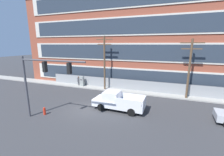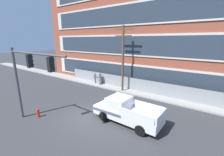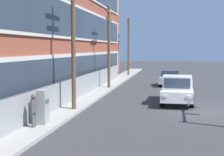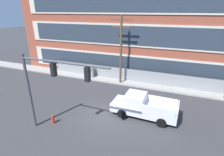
{
  "view_description": "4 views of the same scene",
  "coord_description": "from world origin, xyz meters",
  "px_view_note": "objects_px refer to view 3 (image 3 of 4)",
  "views": [
    {
      "loc": [
        7.8,
        -13.16,
        6.91
      ],
      "look_at": [
        1.51,
        3.98,
        2.79
      ],
      "focal_mm": 24.0,
      "sensor_mm": 36.0,
      "label": 1
    },
    {
      "loc": [
        8.57,
        -8.29,
        6.45
      ],
      "look_at": [
        0.43,
        3.16,
        2.85
      ],
      "focal_mm": 24.0,
      "sensor_mm": 36.0,
      "label": 2
    },
    {
      "loc": [
        -20.55,
        1.55,
        3.78
      ],
      "look_at": [
        -0.52,
        5.11,
        2.01
      ],
      "focal_mm": 55.0,
      "sensor_mm": 36.0,
      "label": 3
    },
    {
      "loc": [
        5.47,
        -11.84,
        8.63
      ],
      "look_at": [
        -0.64,
        3.79,
        2.07
      ],
      "focal_mm": 28.0,
      "sensor_mm": 36.0,
      "label": 4
    }
  ],
  "objects_px": {
    "utility_pole_midblock": "(109,43)",
    "electrical_cabinet": "(43,109)",
    "sedan_silver": "(170,78)",
    "utility_pole_near_corner": "(73,36)",
    "pickup_truck_white": "(177,90)",
    "utility_pole_far_east": "(129,44)",
    "pedestrian_near_cabinet": "(34,110)"
  },
  "relations": [
    {
      "from": "sedan_silver",
      "to": "utility_pole_far_east",
      "type": "bearing_deg",
      "value": 27.31
    },
    {
      "from": "utility_pole_near_corner",
      "to": "electrical_cabinet",
      "type": "relative_size",
      "value": 4.51
    },
    {
      "from": "utility_pole_near_corner",
      "to": "pedestrian_near_cabinet",
      "type": "distance_m",
      "value": 6.1
    },
    {
      "from": "sedan_silver",
      "to": "pedestrian_near_cabinet",
      "type": "xyz_separation_m",
      "value": [
        -20.33,
        6.05,
        0.18
      ]
    },
    {
      "from": "electrical_cabinet",
      "to": "sedan_silver",
      "type": "bearing_deg",
      "value": -16.7
    },
    {
      "from": "utility_pole_far_east",
      "to": "utility_pole_near_corner",
      "type": "bearing_deg",
      "value": -179.75
    },
    {
      "from": "utility_pole_near_corner",
      "to": "electrical_cabinet",
      "type": "height_order",
      "value": "utility_pole_near_corner"
    },
    {
      "from": "pickup_truck_white",
      "to": "utility_pole_midblock",
      "type": "height_order",
      "value": "utility_pole_midblock"
    },
    {
      "from": "sedan_silver",
      "to": "utility_pole_near_corner",
      "type": "distance_m",
      "value": 16.79
    },
    {
      "from": "pickup_truck_white",
      "to": "electrical_cabinet",
      "type": "bearing_deg",
      "value": 142.27
    },
    {
      "from": "utility_pole_far_east",
      "to": "pedestrian_near_cabinet",
      "type": "distance_m",
      "value": 31.57
    },
    {
      "from": "utility_pole_midblock",
      "to": "pedestrian_near_cabinet",
      "type": "xyz_separation_m",
      "value": [
        -16.36,
        0.45,
        -3.29
      ]
    },
    {
      "from": "pickup_truck_white",
      "to": "utility_pole_near_corner",
      "type": "relative_size",
      "value": 0.69
    },
    {
      "from": "utility_pole_far_east",
      "to": "electrical_cabinet",
      "type": "relative_size",
      "value": 4.36
    },
    {
      "from": "utility_pole_near_corner",
      "to": "utility_pole_far_east",
      "type": "bearing_deg",
      "value": 0.25
    },
    {
      "from": "utility_pole_midblock",
      "to": "electrical_cabinet",
      "type": "relative_size",
      "value": 4.22
    },
    {
      "from": "utility_pole_near_corner",
      "to": "utility_pole_midblock",
      "type": "xyz_separation_m",
      "value": [
        11.41,
        -0.0,
        -0.24
      ]
    },
    {
      "from": "electrical_cabinet",
      "to": "pedestrian_near_cabinet",
      "type": "distance_m",
      "value": 0.73
    },
    {
      "from": "utility_pole_far_east",
      "to": "electrical_cabinet",
      "type": "distance_m",
      "value": 30.88
    },
    {
      "from": "electrical_cabinet",
      "to": "pedestrian_near_cabinet",
      "type": "bearing_deg",
      "value": 167.52
    },
    {
      "from": "pickup_truck_white",
      "to": "utility_pole_far_east",
      "type": "distance_m",
      "value": 23.47
    },
    {
      "from": "utility_pole_far_east",
      "to": "utility_pole_midblock",
      "type": "bearing_deg",
      "value": -179.55
    },
    {
      "from": "sedan_silver",
      "to": "utility_pole_midblock",
      "type": "relative_size",
      "value": 0.58
    },
    {
      "from": "utility_pole_near_corner",
      "to": "utility_pole_midblock",
      "type": "distance_m",
      "value": 11.41
    },
    {
      "from": "utility_pole_midblock",
      "to": "electrical_cabinet",
      "type": "distance_m",
      "value": 16.01
    },
    {
      "from": "pedestrian_near_cabinet",
      "to": "electrical_cabinet",
      "type": "bearing_deg",
      "value": -12.48
    },
    {
      "from": "pickup_truck_white",
      "to": "pedestrian_near_cabinet",
      "type": "height_order",
      "value": "pickup_truck_white"
    },
    {
      "from": "pickup_truck_white",
      "to": "utility_pole_near_corner",
      "type": "distance_m",
      "value": 8.19
    },
    {
      "from": "utility_pole_near_corner",
      "to": "utility_pole_far_east",
      "type": "xyz_separation_m",
      "value": [
        26.45,
        0.12,
        -0.18
      ]
    },
    {
      "from": "utility_pole_midblock",
      "to": "electrical_cabinet",
      "type": "bearing_deg",
      "value": 178.91
    },
    {
      "from": "utility_pole_far_east",
      "to": "pedestrian_near_cabinet",
      "type": "bearing_deg",
      "value": 179.39
    },
    {
      "from": "utility_pole_midblock",
      "to": "utility_pole_far_east",
      "type": "height_order",
      "value": "utility_pole_far_east"
    }
  ]
}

